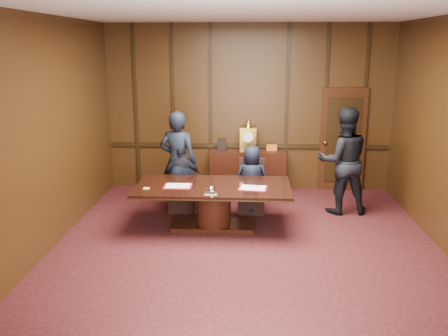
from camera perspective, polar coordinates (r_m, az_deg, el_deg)
name	(u,v)px	position (r m, az deg, el deg)	size (l,w,h in m)	color
room	(252,141)	(6.79, 3.38, 3.28)	(7.00, 7.04, 3.50)	black
sideboard	(248,169)	(10.11, 2.87, -0.13)	(1.60, 0.45, 1.54)	black
conference_table	(213,199)	(8.06, -1.30, -3.80)	(2.62, 1.32, 0.76)	black
folder_left	(178,186)	(7.95, -5.57, -2.17)	(0.46, 0.33, 0.02)	#B21022
folder_right	(253,188)	(7.82, 3.49, -2.42)	(0.49, 0.38, 0.02)	#B21022
inkstand	(211,190)	(7.54, -1.58, -2.69)	(0.20, 0.14, 0.12)	white
notepad	(146,188)	(7.90, -9.31, -2.42)	(0.10, 0.07, 0.01)	#F3E977
chair_left	(183,195)	(9.02, -4.99, -3.27)	(0.48, 0.48, 0.99)	black
chair_right	(251,196)	(8.94, 3.31, -3.42)	(0.49, 0.49, 0.99)	black
signatory_left	(182,178)	(8.85, -5.11, -1.25)	(0.76, 0.32, 1.29)	black
signatory_right	(252,179)	(8.76, 3.34, -1.38)	(0.63, 0.41, 1.29)	black
witness_left	(178,162)	(8.81, -5.54, 0.74)	(0.69, 0.46, 1.91)	black
witness_right	(343,161)	(8.97, 14.15, 0.84)	(0.96, 0.75, 1.98)	black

